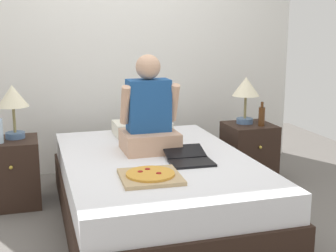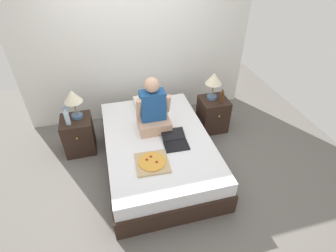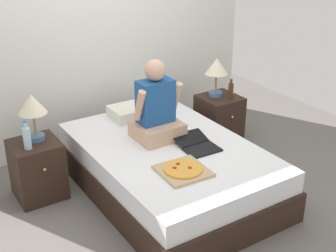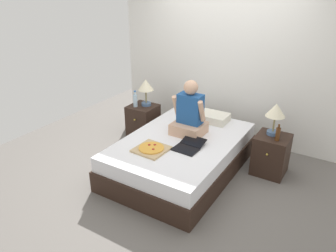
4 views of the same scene
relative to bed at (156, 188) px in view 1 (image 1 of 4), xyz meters
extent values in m
plane|color=#66605B|center=(0.00, 0.00, -0.24)|extent=(5.83, 5.83, 0.00)
cube|color=silver|center=(0.00, 1.44, 1.01)|extent=(3.83, 0.12, 2.50)
cube|color=black|center=(0.00, 0.00, -0.10)|extent=(1.45, 2.16, 0.29)
cube|color=white|center=(0.00, 0.00, 0.15)|extent=(1.40, 2.09, 0.20)
cube|color=black|center=(-1.09, 0.60, 0.04)|extent=(0.44, 0.44, 0.57)
sphere|color=gold|center=(-1.09, 0.37, 0.15)|extent=(0.03, 0.03, 0.03)
cylinder|color=#4C6B93|center=(-1.05, 0.65, 0.35)|extent=(0.16, 0.16, 0.05)
cylinder|color=olive|center=(-1.05, 0.65, 0.48)|extent=(0.02, 0.02, 0.22)
cone|color=beige|center=(-1.05, 0.65, 0.68)|extent=(0.26, 0.26, 0.18)
cube|color=black|center=(1.09, 0.60, 0.04)|extent=(0.44, 0.44, 0.57)
sphere|color=gold|center=(1.09, 0.37, 0.15)|extent=(0.03, 0.03, 0.03)
cylinder|color=#4C6B93|center=(1.06, 0.65, 0.35)|extent=(0.16, 0.16, 0.05)
cylinder|color=olive|center=(1.06, 0.65, 0.48)|extent=(0.02, 0.02, 0.22)
cone|color=beige|center=(1.06, 0.65, 0.68)|extent=(0.26, 0.26, 0.18)
cylinder|color=#512D14|center=(1.16, 0.50, 0.41)|extent=(0.06, 0.06, 0.18)
cylinder|color=#512D14|center=(1.16, 0.50, 0.53)|extent=(0.03, 0.03, 0.05)
cube|color=silver|center=(0.08, 0.80, 0.31)|extent=(0.52, 0.34, 0.12)
cube|color=tan|center=(0.00, 0.21, 0.33)|extent=(0.44, 0.40, 0.16)
cube|color=#1E4C8C|center=(0.00, 0.24, 0.62)|extent=(0.34, 0.20, 0.42)
sphere|color=tan|center=(0.00, 0.24, 0.93)|extent=(0.20, 0.20, 0.20)
cylinder|color=tan|center=(-0.20, 0.19, 0.64)|extent=(0.07, 0.18, 0.32)
cylinder|color=tan|center=(0.20, 0.19, 0.64)|extent=(0.07, 0.18, 0.32)
cube|color=black|center=(0.20, -0.25, 0.26)|extent=(0.33, 0.23, 0.02)
cube|color=black|center=(0.21, -0.05, 0.29)|extent=(0.32, 0.21, 0.06)
cube|color=tan|center=(-0.17, -0.48, 0.26)|extent=(0.42, 0.42, 0.02)
cylinder|color=gold|center=(-0.17, -0.48, 0.28)|extent=(0.33, 0.33, 0.02)
cylinder|color=maroon|center=(-0.23, -0.44, 0.29)|extent=(0.04, 0.04, 0.00)
cylinder|color=maroon|center=(-0.12, -0.51, 0.29)|extent=(0.04, 0.04, 0.00)
cylinder|color=maroon|center=(-0.17, -0.40, 0.29)|extent=(0.04, 0.04, 0.00)
camera|label=1|loc=(-0.91, -3.38, 1.26)|focal=50.00mm
camera|label=2|loc=(-0.56, -2.73, 2.55)|focal=28.00mm
camera|label=3|loc=(-2.14, -3.31, 2.25)|focal=50.00mm
camera|label=4|loc=(1.97, -3.53, 2.29)|focal=35.00mm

